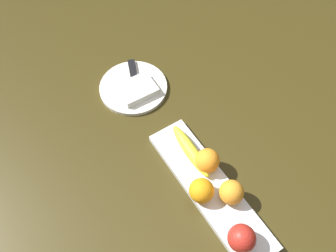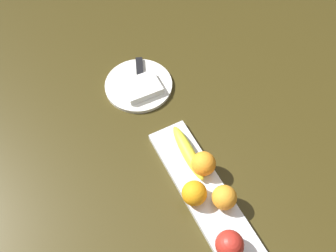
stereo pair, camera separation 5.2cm
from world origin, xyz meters
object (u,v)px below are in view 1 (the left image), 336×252
orange_near_banana (202,191)px  dinner_plate (133,87)px  banana (190,150)px  orange_near_apple (207,161)px  orange_center (231,192)px  folded_napkin (137,89)px  apple (240,239)px  knife (133,74)px  fruit_tray (210,189)px

orange_near_banana → dinner_plate: (-0.44, 0.04, -0.05)m
banana → orange_near_apple: bearing=-162.0°
banana → orange_near_banana: 0.13m
orange_near_banana → dinner_plate: 0.44m
orange_center → folded_napkin: orange_center is taller
apple → orange_near_apple: apple is taller
apple → folded_napkin: size_ratio=0.61×
orange_near_apple → knife: size_ratio=0.40×
apple → folded_napkin: apple is taller
orange_center → knife: orange_center is taller
fruit_tray → orange_near_banana: 0.06m
fruit_tray → orange_near_banana: bearing=-81.7°
apple → folded_napkin: bearing=176.9°
fruit_tray → dinner_plate: 0.43m
orange_near_banana → folded_napkin: (-0.41, 0.04, -0.03)m
orange_center → knife: (-0.53, -0.00, -0.04)m
apple → orange_center: size_ratio=1.07×
orange_near_banana → folded_napkin: size_ratio=0.58×
orange_near_banana → orange_center: orange_near_banana is taller
dinner_plate → orange_near_banana: bearing=-4.7°
orange_center → folded_napkin: 0.46m
banana → knife: (-0.36, 0.01, -0.02)m
folded_napkin → knife: 0.08m
dinner_plate → knife: bearing=149.5°
banana → dinner_plate: banana is taller
orange_near_apple → folded_napkin: orange_near_apple is taller
fruit_tray → orange_center: 0.07m
dinner_plate → apple: bearing=-2.9°
orange_near_apple → fruit_tray: bearing=-26.4°
orange_near_banana → apple: bearing=2.2°
fruit_tray → orange_near_apple: size_ratio=6.69×
fruit_tray → folded_napkin: bearing=-180.0°
folded_napkin → orange_center: bearing=3.5°
folded_napkin → orange_near_apple: bearing=4.8°
orange_near_apple → dinner_plate: 0.38m
dinner_plate → folded_napkin: (0.03, 0.00, 0.02)m
orange_near_banana → knife: orange_near_banana is taller
apple → dinner_plate: bearing=177.1°
banana → folded_napkin: size_ratio=1.62×
orange_near_apple → apple: bearing=-15.2°
orange_near_apple → knife: (-0.42, -0.00, -0.04)m
orange_center → dinner_plate: (-0.49, -0.03, -0.05)m
fruit_tray → knife: (-0.48, 0.03, 0.01)m
banana → orange_near_apple: 0.06m
dinner_plate → banana: bearing=2.4°
apple → orange_center: 0.12m
fruit_tray → orange_near_banana: (0.01, -0.04, 0.04)m
banana → knife: bearing=1.4°
banana → folded_napkin: (-0.29, -0.01, -0.01)m
apple → dinner_plate: 0.60m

